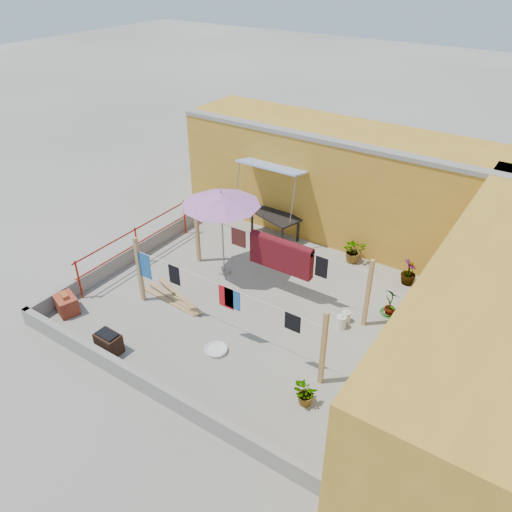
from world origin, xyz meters
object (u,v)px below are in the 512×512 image
at_px(white_basin, 216,349).
at_px(water_jug_b, 346,317).
at_px(brick_stack, 66,304).
at_px(brazier, 109,343).
at_px(water_jug_a, 341,322).
at_px(green_hose, 390,312).
at_px(plant_back_a, 354,250).
at_px(patio_umbrella, 221,200).
at_px(outdoor_table, 275,216).

xyz_separation_m(white_basin, water_jug_b, (1.93, 2.52, 0.09)).
xyz_separation_m(brick_stack, brazier, (1.93, -0.39, 0.02)).
bearing_deg(water_jug_a, brick_stack, -151.33).
bearing_deg(green_hose, water_jug_a, -123.48).
xyz_separation_m(water_jug_b, plant_back_a, (-0.98, 2.55, 0.22)).
relative_size(water_jug_a, water_jug_b, 1.13).
bearing_deg(plant_back_a, water_jug_b, -69.05).
bearing_deg(white_basin, patio_umbrella, 123.78).
bearing_deg(green_hose, brazier, -134.55).
bearing_deg(plant_back_a, brick_stack, -128.91).
bearing_deg(plant_back_a, outdoor_table, -180.00).
height_order(white_basin, water_jug_a, water_jug_a).
xyz_separation_m(outdoor_table, brazier, (-0.29, -6.37, -0.43)).
height_order(white_basin, green_hose, white_basin).
bearing_deg(white_basin, brazier, -146.26).
xyz_separation_m(green_hose, plant_back_a, (-1.73, 1.66, 0.33)).
bearing_deg(brick_stack, patio_umbrella, 58.92).
relative_size(brazier, water_jug_a, 1.58).
relative_size(water_jug_b, green_hose, 0.68).
distance_m(brazier, green_hose, 6.61).
relative_size(patio_umbrella, plant_back_a, 3.39).
relative_size(white_basin, plant_back_a, 0.72).
bearing_deg(brazier, brick_stack, 168.59).
height_order(brazier, white_basin, brazier).
distance_m(water_jug_a, green_hose, 1.38).
xyz_separation_m(brazier, water_jug_b, (3.88, 3.82, -0.10)).
bearing_deg(white_basin, water_jug_a, 49.53).
relative_size(outdoor_table, plant_back_a, 2.45).
relative_size(outdoor_table, brick_stack, 2.47).
bearing_deg(brazier, water_jug_a, 42.58).
xyz_separation_m(outdoor_table, plant_back_a, (2.62, 0.00, -0.32)).
distance_m(white_basin, water_jug_b, 3.18).
relative_size(patio_umbrella, green_hose, 5.17).
bearing_deg(outdoor_table, water_jug_a, -38.04).
height_order(patio_umbrella, brick_stack, patio_umbrella).
distance_m(brick_stack, green_hose, 7.85).
relative_size(brick_stack, white_basin, 1.38).
bearing_deg(outdoor_table, white_basin, -71.86).
bearing_deg(brick_stack, plant_back_a, 51.09).
bearing_deg(water_jug_a, patio_umbrella, 174.53).
xyz_separation_m(brazier, green_hose, (4.63, 4.71, -0.21)).
height_order(water_jug_b, green_hose, water_jug_b).
xyz_separation_m(brazier, white_basin, (1.95, 1.30, -0.20)).
bearing_deg(water_jug_b, brazier, -135.42).
height_order(brick_stack, water_jug_b, brick_stack).
distance_m(outdoor_table, water_jug_a, 4.59).
bearing_deg(green_hose, brick_stack, -146.64).
distance_m(outdoor_table, brick_stack, 6.39).
distance_m(patio_umbrella, brazier, 4.37).
relative_size(outdoor_table, green_hose, 3.73).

